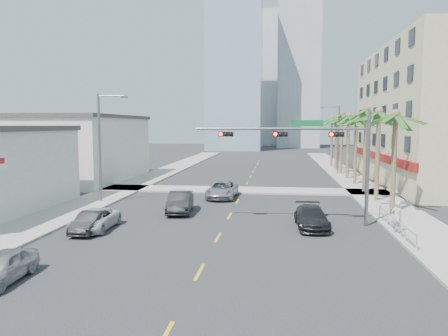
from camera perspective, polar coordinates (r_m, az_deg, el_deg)
name	(u,v)px	position (r m, az deg, el deg)	size (l,w,h in m)	color
ground	(207,258)	(21.57, -2.25, -11.71)	(260.00, 260.00, 0.00)	#262628
sidewalk_right	(374,196)	(41.72, 18.96, -3.46)	(4.00, 120.00, 0.15)	gray
sidewalk_left	(118,191)	(43.60, -13.67, -2.93)	(4.00, 120.00, 0.15)	gray
sidewalk_cross	(243,190)	(42.92, 2.49, -2.91)	(80.00, 4.00, 0.15)	gray
building_left_far	(80,150)	(53.52, -18.26, 2.29)	(11.00, 18.00, 7.20)	beige
tower_far_left	(235,58)	(117.20, 1.45, 14.21)	(14.00, 14.00, 48.00)	#99B2C6
tower_far_right	(299,43)	(132.56, 9.74, 15.76)	(12.00, 12.00, 60.00)	#ADADB2
tower_far_center	(259,81)	(146.19, 4.60, 11.29)	(16.00, 16.00, 42.00)	#ADADB2
traffic_signal_mast	(316,147)	(28.41, 11.97, 2.74)	(11.12, 0.54, 7.20)	slate
palm_tree_0	(396,116)	(33.36, 21.50, 6.35)	(4.80, 4.80, 7.80)	brown
palm_tree_1	(379,113)	(38.43, 19.58, 6.79)	(4.80, 4.80, 8.16)	brown
palm_tree_2	(366,111)	(43.53, 18.11, 7.11)	(4.80, 4.80, 8.52)	brown
palm_tree_3	(356,119)	(48.63, 16.91, 6.14)	(4.80, 4.80, 7.80)	brown
palm_tree_4	(349,117)	(53.77, 15.97, 6.46)	(4.80, 4.80, 8.16)	brown
palm_tree_5	(342,115)	(58.92, 15.20, 6.72)	(4.80, 4.80, 8.52)	brown
palm_tree_6	(337,121)	(64.06, 14.52, 6.01)	(4.80, 4.80, 7.80)	brown
palm_tree_7	(332,119)	(69.22, 13.97, 6.26)	(4.80, 4.80, 8.16)	brown
streetlight_left	(102,142)	(37.22, -15.66, 3.29)	(2.55, 0.25, 9.00)	slate
streetlight_right	(337,136)	(58.83, 14.54, 4.09)	(2.55, 0.25, 9.00)	slate
guardrail	(396,223)	(27.82, 21.50, -6.71)	(0.08, 8.08, 1.00)	silver
car_parked_near	(2,267)	(20.43, -26.98, -11.42)	(1.52, 3.79, 1.29)	#ADADB1
car_parked_mid	(90,222)	(27.62, -17.06, -6.77)	(1.31, 3.76, 1.24)	black
car_parked_far	(95,220)	(28.18, -16.54, -6.50)	(2.08, 4.50, 1.25)	silver
car_lane_left	(180,202)	(32.43, -5.76, -4.47)	(1.62, 4.64, 1.53)	black
car_lane_center	(222,190)	(38.61, -0.25, -2.88)	(2.42, 5.25, 1.46)	#AAA9AE
car_lane_right	(312,217)	(28.03, 11.36, -6.33)	(1.90, 4.66, 1.35)	black
pedestrian	(397,217)	(27.58, 21.62, -5.95)	(0.68, 0.45, 1.87)	silver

